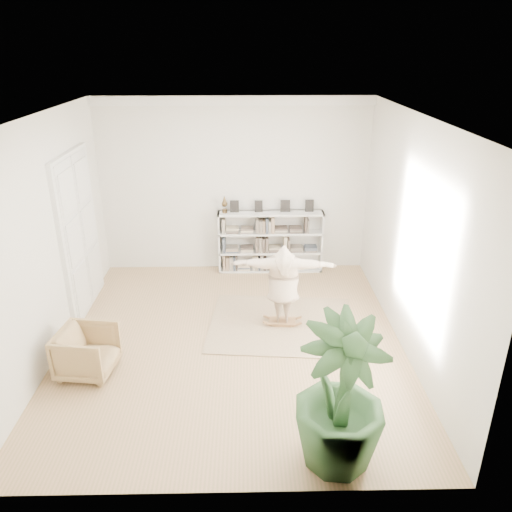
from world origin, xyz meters
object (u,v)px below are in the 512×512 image
(armchair, at_px, (87,352))
(houseplant, at_px, (340,395))
(bookshelf, at_px, (270,242))
(person, at_px, (283,282))
(rocker_board, at_px, (282,321))

(armchair, height_order, houseplant, houseplant)
(armchair, relative_size, houseplant, 0.42)
(bookshelf, relative_size, armchair, 2.78)
(bookshelf, height_order, houseplant, houseplant)
(person, bearing_deg, armchair, 29.02)
(armchair, bearing_deg, houseplant, -109.92)
(armchair, relative_size, person, 0.46)
(bookshelf, xyz_separation_m, armchair, (-2.85, -3.61, -0.28))
(rocker_board, bearing_deg, armchair, -150.98)
(bookshelf, bearing_deg, armchair, -128.26)
(bookshelf, distance_m, rocker_board, 2.37)
(bookshelf, xyz_separation_m, person, (0.11, -2.30, 0.19))
(bookshelf, bearing_deg, person, -87.21)
(rocker_board, height_order, person, person)
(rocker_board, distance_m, houseplant, 3.22)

